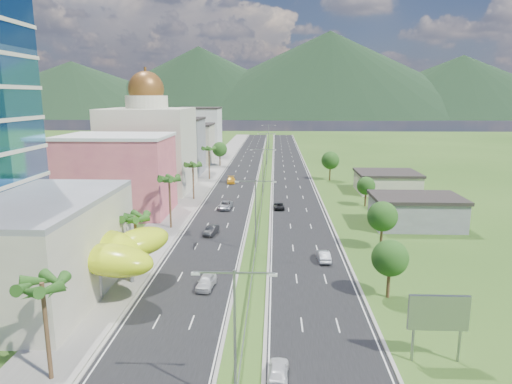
# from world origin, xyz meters

# --- Properties ---
(ground) EXTENTS (500.00, 500.00, 0.00)m
(ground) POSITION_xyz_m (0.00, 0.00, 0.00)
(ground) COLOR #2D5119
(ground) RESTS_ON ground
(road_left) EXTENTS (11.00, 260.00, 0.04)m
(road_left) POSITION_xyz_m (-7.50, 90.00, 0.02)
(road_left) COLOR black
(road_left) RESTS_ON ground
(road_right) EXTENTS (11.00, 260.00, 0.04)m
(road_right) POSITION_xyz_m (7.50, 90.00, 0.02)
(road_right) COLOR black
(road_right) RESTS_ON ground
(sidewalk_left) EXTENTS (7.00, 260.00, 0.12)m
(sidewalk_left) POSITION_xyz_m (-17.00, 90.00, 0.06)
(sidewalk_left) COLOR gray
(sidewalk_left) RESTS_ON ground
(median_guardrail) EXTENTS (0.10, 216.06, 0.76)m
(median_guardrail) POSITION_xyz_m (0.00, 71.99, 0.62)
(median_guardrail) COLOR gray
(median_guardrail) RESTS_ON ground
(streetlight_median_a) EXTENTS (6.04, 0.25, 11.00)m
(streetlight_median_a) POSITION_xyz_m (0.00, -25.00, 6.75)
(streetlight_median_a) COLOR gray
(streetlight_median_a) RESTS_ON ground
(streetlight_median_b) EXTENTS (6.04, 0.25, 11.00)m
(streetlight_median_b) POSITION_xyz_m (0.00, 10.00, 6.75)
(streetlight_median_b) COLOR gray
(streetlight_median_b) RESTS_ON ground
(streetlight_median_c) EXTENTS (6.04, 0.25, 11.00)m
(streetlight_median_c) POSITION_xyz_m (0.00, 50.00, 6.75)
(streetlight_median_c) COLOR gray
(streetlight_median_c) RESTS_ON ground
(streetlight_median_d) EXTENTS (6.04, 0.25, 11.00)m
(streetlight_median_d) POSITION_xyz_m (0.00, 95.00, 6.75)
(streetlight_median_d) COLOR gray
(streetlight_median_d) RESTS_ON ground
(streetlight_median_e) EXTENTS (6.04, 0.25, 11.00)m
(streetlight_median_e) POSITION_xyz_m (0.00, 140.00, 6.75)
(streetlight_median_e) COLOR gray
(streetlight_median_e) RESTS_ON ground
(lime_canopy) EXTENTS (18.00, 15.00, 7.40)m
(lime_canopy) POSITION_xyz_m (-20.00, -4.00, 4.99)
(lime_canopy) COLOR #C2DD15
(lime_canopy) RESTS_ON ground
(pink_shophouse) EXTENTS (20.00, 15.00, 15.00)m
(pink_shophouse) POSITION_xyz_m (-28.00, 32.00, 7.50)
(pink_shophouse) COLOR #C65165
(pink_shophouse) RESTS_ON ground
(domed_building) EXTENTS (20.00, 20.00, 28.70)m
(domed_building) POSITION_xyz_m (-28.00, 55.00, 11.35)
(domed_building) COLOR beige
(domed_building) RESTS_ON ground
(midrise_grey) EXTENTS (16.00, 15.00, 16.00)m
(midrise_grey) POSITION_xyz_m (-27.00, 80.00, 8.00)
(midrise_grey) COLOR slate
(midrise_grey) RESTS_ON ground
(midrise_beige) EXTENTS (16.00, 15.00, 13.00)m
(midrise_beige) POSITION_xyz_m (-27.00, 102.00, 6.50)
(midrise_beige) COLOR #AEA68F
(midrise_beige) RESTS_ON ground
(midrise_white) EXTENTS (16.00, 15.00, 18.00)m
(midrise_white) POSITION_xyz_m (-27.00, 125.00, 9.00)
(midrise_white) COLOR silver
(midrise_white) RESTS_ON ground
(billboard) EXTENTS (5.20, 0.35, 6.20)m
(billboard) POSITION_xyz_m (17.00, -18.00, 4.42)
(billboard) COLOR gray
(billboard) RESTS_ON ground
(shed_near) EXTENTS (15.00, 10.00, 5.00)m
(shed_near) POSITION_xyz_m (28.00, 25.00, 2.50)
(shed_near) COLOR slate
(shed_near) RESTS_ON ground
(shed_far) EXTENTS (14.00, 12.00, 4.40)m
(shed_far) POSITION_xyz_m (30.00, 55.00, 2.20)
(shed_far) COLOR #AEA68F
(shed_far) RESTS_ON ground
(palm_tree_a) EXTENTS (3.60, 3.60, 9.10)m
(palm_tree_a) POSITION_xyz_m (-15.50, -22.00, 8.02)
(palm_tree_a) COLOR #47301C
(palm_tree_a) RESTS_ON ground
(palm_tree_b) EXTENTS (3.60, 3.60, 8.10)m
(palm_tree_b) POSITION_xyz_m (-15.50, 2.00, 7.06)
(palm_tree_b) COLOR #47301C
(palm_tree_b) RESTS_ON ground
(palm_tree_c) EXTENTS (3.60, 3.60, 9.60)m
(palm_tree_c) POSITION_xyz_m (-15.50, 22.00, 8.50)
(palm_tree_c) COLOR #47301C
(palm_tree_c) RESTS_ON ground
(palm_tree_d) EXTENTS (3.60, 3.60, 8.60)m
(palm_tree_d) POSITION_xyz_m (-15.50, 45.00, 7.54)
(palm_tree_d) COLOR #47301C
(palm_tree_d) RESTS_ON ground
(palm_tree_e) EXTENTS (3.60, 3.60, 9.40)m
(palm_tree_e) POSITION_xyz_m (-15.50, 70.00, 8.31)
(palm_tree_e) COLOR #47301C
(palm_tree_e) RESTS_ON ground
(leafy_tree_lfar) EXTENTS (4.90, 4.90, 8.05)m
(leafy_tree_lfar) POSITION_xyz_m (-15.50, 95.00, 5.58)
(leafy_tree_lfar) COLOR #47301C
(leafy_tree_lfar) RESTS_ON ground
(leafy_tree_ra) EXTENTS (4.20, 4.20, 6.90)m
(leafy_tree_ra) POSITION_xyz_m (16.00, -5.00, 4.78)
(leafy_tree_ra) COLOR #47301C
(leafy_tree_ra) RESTS_ON ground
(leafy_tree_rb) EXTENTS (4.55, 4.55, 7.47)m
(leafy_tree_rb) POSITION_xyz_m (19.00, 12.00, 5.18)
(leafy_tree_rb) COLOR #47301C
(leafy_tree_rb) RESTS_ON ground
(leafy_tree_rc) EXTENTS (3.85, 3.85, 6.33)m
(leafy_tree_rc) POSITION_xyz_m (22.00, 40.00, 4.37)
(leafy_tree_rc) COLOR #47301C
(leafy_tree_rc) RESTS_ON ground
(leafy_tree_rd) EXTENTS (4.90, 4.90, 8.05)m
(leafy_tree_rd) POSITION_xyz_m (18.00, 70.00, 5.58)
(leafy_tree_rd) COLOR #47301C
(leafy_tree_rd) RESTS_ON ground
(mountain_ridge) EXTENTS (860.00, 140.00, 90.00)m
(mountain_ridge) POSITION_xyz_m (60.00, 450.00, 0.00)
(mountain_ridge) COLOR black
(mountain_ridge) RESTS_ON ground
(car_white_near_left) EXTENTS (2.33, 4.80, 1.58)m
(car_white_near_left) POSITION_xyz_m (-5.44, -3.29, 0.83)
(car_white_near_left) COLOR silver
(car_white_near_left) RESTS_ON road_left
(car_dark_left) EXTENTS (2.31, 4.72, 1.49)m
(car_dark_left) POSITION_xyz_m (-7.84, 18.36, 0.79)
(car_dark_left) COLOR black
(car_dark_left) RESTS_ON road_left
(car_silver_mid_left) EXTENTS (2.94, 5.75, 1.56)m
(car_silver_mid_left) POSITION_xyz_m (-7.40, 36.18, 0.82)
(car_silver_mid_left) COLOR #95989C
(car_silver_mid_left) RESTS_ON road_left
(car_yellow_far_left) EXTENTS (2.73, 5.60, 1.57)m
(car_yellow_far_left) POSITION_xyz_m (-8.90, 64.95, 0.82)
(car_yellow_far_left) COLOR gold
(car_yellow_far_left) RESTS_ON road_left
(car_white_near_right) EXTENTS (1.91, 4.24, 1.41)m
(car_white_near_right) POSITION_xyz_m (3.20, -21.19, 0.75)
(car_white_near_right) COLOR white
(car_white_near_right) RESTS_ON road_right
(car_silver_right) EXTENTS (1.85, 4.63, 1.50)m
(car_silver_right) POSITION_xyz_m (9.73, 6.64, 0.79)
(car_silver_right) COLOR #ACADB4
(car_silver_right) RESTS_ON road_right
(car_dark_far_right) EXTENTS (2.39, 4.69, 1.27)m
(car_dark_far_right) POSITION_xyz_m (3.67, 36.79, 0.67)
(car_dark_far_right) COLOR black
(car_dark_far_right) RESTS_ON road_right
(motorcycle) EXTENTS (0.76, 2.19, 1.38)m
(motorcycle) POSITION_xyz_m (-9.31, 11.32, 0.73)
(motorcycle) COLOR black
(motorcycle) RESTS_ON road_left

